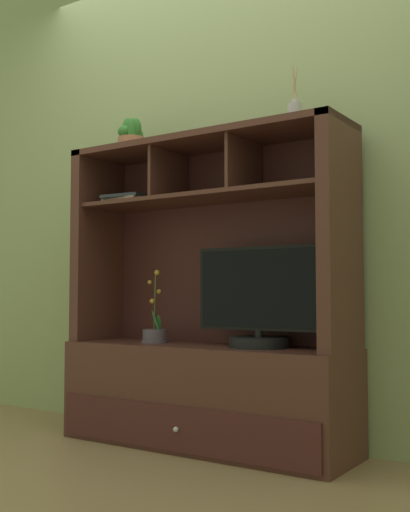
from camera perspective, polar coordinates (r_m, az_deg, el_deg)
floor_plane at (r=3.13m, az=0.00°, el=-16.67°), size 6.00×6.00×0.02m
back_wall at (r=3.32m, az=2.35°, el=8.63°), size 6.00×0.02×2.80m
media_console at (r=3.06m, az=0.10°, el=-8.38°), size 1.42×0.45×1.45m
tv_monitor at (r=2.90m, az=4.75°, el=-4.30°), size 0.61×0.27×0.45m
potted_orchid at (r=3.21m, az=-4.46°, el=-6.82°), size 0.14×0.14×0.36m
magazine_stack_left at (r=3.33m, az=-6.73°, el=5.00°), size 0.24×0.23×0.04m
diffuser_bottle at (r=2.95m, az=7.92°, el=12.32°), size 0.06×0.06×0.27m
potted_succulent at (r=3.42m, az=-6.50°, el=10.39°), size 0.16×0.16×0.18m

